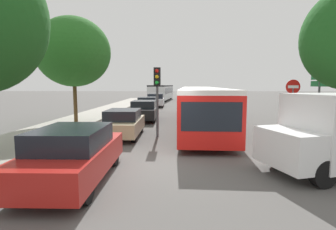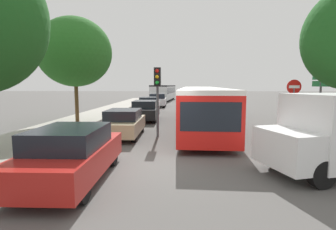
{
  "view_description": "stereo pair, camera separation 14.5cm",
  "coord_description": "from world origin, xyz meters",
  "px_view_note": "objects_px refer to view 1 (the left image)",
  "views": [
    {
      "loc": [
        0.62,
        -8.02,
        2.56
      ],
      "look_at": [
        0.2,
        3.79,
        1.2
      ],
      "focal_mm": 28.0,
      "sensor_mm": 36.0,
      "label": 1
    },
    {
      "loc": [
        0.76,
        -8.02,
        2.56
      ],
      "look_at": [
        0.2,
        3.79,
        1.2
      ],
      "focal_mm": 28.0,
      "sensor_mm": 36.0,
      "label": 2
    }
  ],
  "objects_px": {
    "queued_car_black": "(144,110)",
    "tree_left_mid": "(73,52)",
    "queued_car_red": "(73,154)",
    "queued_car_white": "(148,104)",
    "queued_car_tan": "(123,123)",
    "queued_car_silver": "(156,100)",
    "direction_sign_post": "(320,85)",
    "city_bus_rear": "(162,92)",
    "no_entry_sign": "(292,99)",
    "traffic_light": "(157,86)",
    "articulated_bus": "(200,103)"
  },
  "relations": [
    {
      "from": "queued_car_black",
      "to": "tree_left_mid",
      "type": "xyz_separation_m",
      "value": [
        -4.3,
        -1.82,
        3.92
      ]
    },
    {
      "from": "queued_car_red",
      "to": "queued_car_white",
      "type": "relative_size",
      "value": 1.02
    },
    {
      "from": "queued_car_red",
      "to": "tree_left_mid",
      "type": "height_order",
      "value": "tree_left_mid"
    },
    {
      "from": "queued_car_red",
      "to": "queued_car_black",
      "type": "xyz_separation_m",
      "value": [
        0.36,
        12.05,
        -0.01
      ]
    },
    {
      "from": "queued_car_tan",
      "to": "queued_car_silver",
      "type": "xyz_separation_m",
      "value": [
        0.12,
        18.01,
        0.09
      ]
    },
    {
      "from": "queued_car_white",
      "to": "direction_sign_post",
      "type": "bearing_deg",
      "value": -139.91
    },
    {
      "from": "queued_car_white",
      "to": "direction_sign_post",
      "type": "height_order",
      "value": "direction_sign_post"
    },
    {
      "from": "direction_sign_post",
      "to": "tree_left_mid",
      "type": "xyz_separation_m",
      "value": [
        -13.7,
        3.62,
        2.08
      ]
    },
    {
      "from": "city_bus_rear",
      "to": "queued_car_black",
      "type": "height_order",
      "value": "city_bus_rear"
    },
    {
      "from": "queued_car_red",
      "to": "queued_car_silver",
      "type": "relative_size",
      "value": 0.95
    },
    {
      "from": "queued_car_black",
      "to": "queued_car_red",
      "type": "bearing_deg",
      "value": 177.37
    },
    {
      "from": "tree_left_mid",
      "to": "no_entry_sign",
      "type": "bearing_deg",
      "value": -16.9
    },
    {
      "from": "city_bus_rear",
      "to": "queued_car_red",
      "type": "distance_m",
      "value": 36.58
    },
    {
      "from": "queued_car_red",
      "to": "traffic_light",
      "type": "bearing_deg",
      "value": -16.9
    },
    {
      "from": "queued_car_black",
      "to": "articulated_bus",
      "type": "bearing_deg",
      "value": -114.47
    },
    {
      "from": "articulated_bus",
      "to": "queued_car_black",
      "type": "height_order",
      "value": "articulated_bus"
    },
    {
      "from": "tree_left_mid",
      "to": "queued_car_tan",
      "type": "bearing_deg",
      "value": -46.19
    },
    {
      "from": "direction_sign_post",
      "to": "queued_car_silver",
      "type": "bearing_deg",
      "value": -66.42
    },
    {
      "from": "queued_car_tan",
      "to": "direction_sign_post",
      "type": "height_order",
      "value": "direction_sign_post"
    },
    {
      "from": "city_bus_rear",
      "to": "direction_sign_post",
      "type": "distance_m",
      "value": 31.49
    },
    {
      "from": "city_bus_rear",
      "to": "no_entry_sign",
      "type": "xyz_separation_m",
      "value": [
        8.28,
        -30.1,
        0.42
      ]
    },
    {
      "from": "direction_sign_post",
      "to": "queued_car_red",
      "type": "bearing_deg",
      "value": 28.94
    },
    {
      "from": "queued_car_tan",
      "to": "queued_car_black",
      "type": "bearing_deg",
      "value": -3.47
    },
    {
      "from": "tree_left_mid",
      "to": "city_bus_rear",
      "type": "bearing_deg",
      "value": 81.21
    },
    {
      "from": "city_bus_rear",
      "to": "queued_car_red",
      "type": "height_order",
      "value": "city_bus_rear"
    },
    {
      "from": "queued_car_black",
      "to": "queued_car_white",
      "type": "relative_size",
      "value": 1.01
    },
    {
      "from": "queued_car_red",
      "to": "no_entry_sign",
      "type": "height_order",
      "value": "no_entry_sign"
    },
    {
      "from": "articulated_bus",
      "to": "tree_left_mid",
      "type": "distance_m",
      "value": 8.81
    },
    {
      "from": "queued_car_tan",
      "to": "direction_sign_post",
      "type": "relative_size",
      "value": 1.09
    },
    {
      "from": "queued_car_black",
      "to": "no_entry_sign",
      "type": "relative_size",
      "value": 1.48
    },
    {
      "from": "queued_car_black",
      "to": "queued_car_white",
      "type": "distance_m",
      "value": 5.89
    },
    {
      "from": "articulated_bus",
      "to": "traffic_light",
      "type": "xyz_separation_m",
      "value": [
        -2.48,
        -4.21,
        1.13
      ]
    },
    {
      "from": "city_bus_rear",
      "to": "queued_car_tan",
      "type": "xyz_separation_m",
      "value": [
        -0.05,
        -30.54,
        -0.76
      ]
    },
    {
      "from": "queued_car_red",
      "to": "no_entry_sign",
      "type": "xyz_separation_m",
      "value": [
        8.42,
        6.47,
        1.14
      ]
    },
    {
      "from": "direction_sign_post",
      "to": "tree_left_mid",
      "type": "height_order",
      "value": "tree_left_mid"
    },
    {
      "from": "tree_left_mid",
      "to": "queued_car_silver",
      "type": "bearing_deg",
      "value": 73.29
    },
    {
      "from": "queued_car_silver",
      "to": "tree_left_mid",
      "type": "distance_m",
      "value": 14.93
    },
    {
      "from": "queued_car_black",
      "to": "tree_left_mid",
      "type": "relative_size",
      "value": 0.61
    },
    {
      "from": "traffic_light",
      "to": "no_entry_sign",
      "type": "distance_m",
      "value": 6.7
    },
    {
      "from": "queued_car_white",
      "to": "articulated_bus",
      "type": "bearing_deg",
      "value": -151.27
    },
    {
      "from": "articulated_bus",
      "to": "queued_car_black",
      "type": "relative_size",
      "value": 3.85
    },
    {
      "from": "traffic_light",
      "to": "tree_left_mid",
      "type": "bearing_deg",
      "value": -123.04
    },
    {
      "from": "queued_car_black",
      "to": "no_entry_sign",
      "type": "xyz_separation_m",
      "value": [
        8.06,
        -5.57,
        1.15
      ]
    },
    {
      "from": "queued_car_red",
      "to": "direction_sign_post",
      "type": "xyz_separation_m",
      "value": [
        9.77,
        6.61,
        1.83
      ]
    },
    {
      "from": "city_bus_rear",
      "to": "queued_car_white",
      "type": "distance_m",
      "value": 18.66
    },
    {
      "from": "articulated_bus",
      "to": "city_bus_rear",
      "type": "distance_m",
      "value": 26.54
    },
    {
      "from": "queued_car_tan",
      "to": "traffic_light",
      "type": "distance_m",
      "value": 2.46
    },
    {
      "from": "queued_car_tan",
      "to": "tree_left_mid",
      "type": "bearing_deg",
      "value": 42.91
    },
    {
      "from": "city_bus_rear",
      "to": "queued_car_black",
      "type": "bearing_deg",
      "value": -174.7
    },
    {
      "from": "articulated_bus",
      "to": "queued_car_white",
      "type": "height_order",
      "value": "articulated_bus"
    }
  ]
}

